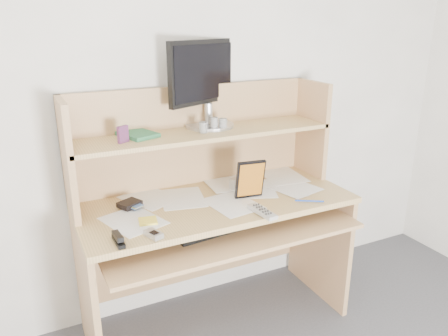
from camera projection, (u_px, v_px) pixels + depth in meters
name	position (u px, v px, depth m)	size (l,w,h in m)	color
back_wall	(191.00, 94.00, 2.35)	(3.60, 0.04, 2.50)	white
desk	(210.00, 204.00, 2.33)	(1.40, 0.70, 1.30)	tan
paper_clutter	(217.00, 200.00, 2.24)	(1.32, 0.54, 0.01)	white
keyboard	(219.00, 225.00, 2.16)	(0.49, 0.21, 0.03)	black
tv_remote	(262.00, 212.00, 2.08)	(0.05, 0.18, 0.02)	#ABABA6
flip_phone	(153.00, 233.00, 1.86)	(0.05, 0.09, 0.02)	#ADADAF
stapler	(118.00, 238.00, 1.80)	(0.03, 0.12, 0.04)	black
wallet	(130.00, 204.00, 2.15)	(0.10, 0.08, 0.03)	black
sticky_note_pad	(148.00, 221.00, 2.00)	(0.08, 0.08, 0.01)	yellow
digital_camera	(237.00, 182.00, 2.39)	(0.09, 0.04, 0.06)	#BBBBBD
game_case	(250.00, 179.00, 2.22)	(0.15, 0.02, 0.21)	black
blue_pen	(309.00, 201.00, 2.21)	(0.01, 0.01, 0.14)	#163CA9
card_box	(123.00, 134.00, 2.05)	(0.06, 0.02, 0.08)	maroon
shelf_book	(138.00, 134.00, 2.17)	(0.14, 0.19, 0.02)	#378B57
chip_stack_a	(223.00, 124.00, 2.29)	(0.04, 0.04, 0.06)	black
chip_stack_b	(214.00, 124.00, 2.28)	(0.04, 0.04, 0.07)	white
chip_stack_c	(203.00, 127.00, 2.23)	(0.04, 0.04, 0.06)	black
chip_stack_d	(212.00, 124.00, 2.30)	(0.04, 0.04, 0.06)	white
monitor	(207.00, 81.00, 2.31)	(0.50, 0.28, 0.45)	#B3B4B8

